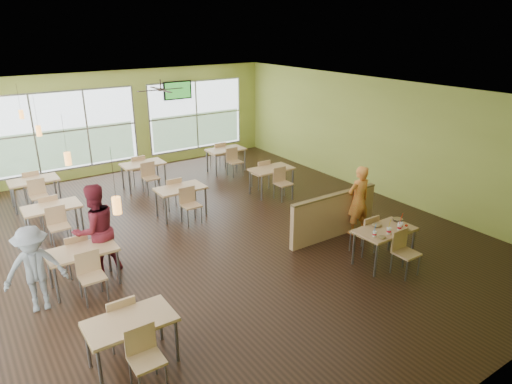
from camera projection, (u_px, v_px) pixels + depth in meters
room at (220, 168)px, 9.98m from camera, size 12.00×12.04×3.20m
window_bays at (61, 159)px, 11.00m from camera, size 9.24×10.24×2.38m
main_table at (385, 234)px, 9.05m from camera, size 1.22×1.52×0.87m
half_wall_divider at (334, 215)px, 10.21m from camera, size 2.40×0.14×1.04m
dining_tables at (149, 195)px, 11.09m from camera, size 6.92×8.72×0.87m
pendant_lights at (52, 144)px, 8.51m from camera, size 0.11×7.31×0.86m
ceiling_fan at (161, 89)px, 11.83m from camera, size 1.25×1.25×0.29m
tv_backwall at (178, 90)px, 15.19m from camera, size 1.00×0.07×0.60m
man_plaid at (358, 200)px, 10.29m from camera, size 0.62×0.43×1.62m
patron_maroon at (95, 230)px, 8.61m from camera, size 1.01×0.85×1.82m
patron_grey at (35, 269)px, 7.53m from camera, size 1.06×0.72×1.53m
cup_blue at (375, 234)px, 8.67m from camera, size 0.08×0.08×0.30m
cup_yellow at (389, 231)px, 8.77m from camera, size 0.10×0.10×0.35m
cup_red_near at (400, 227)px, 8.93m from camera, size 0.09×0.09×0.33m
cup_red_far at (400, 226)px, 8.99m from camera, size 0.10×0.10×0.37m
food_basket at (398, 220)px, 9.37m from camera, size 0.22×0.22×0.05m
ketchup_cup at (406, 225)px, 9.14m from camera, size 0.06×0.06×0.02m
wrapper_left at (382, 237)px, 8.63m from camera, size 0.17×0.16×0.04m
wrapper_mid at (377, 225)px, 9.13m from camera, size 0.27×0.26×0.06m
wrapper_right at (407, 230)px, 8.92m from camera, size 0.17×0.16×0.04m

